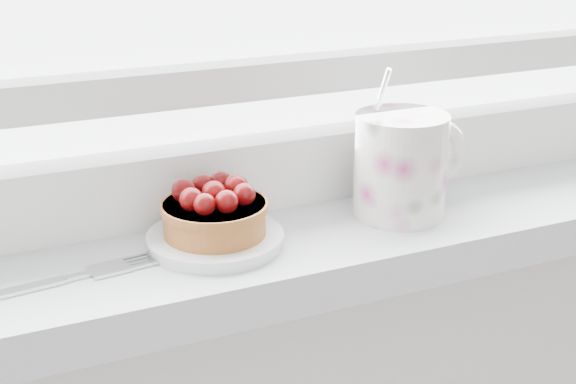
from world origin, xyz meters
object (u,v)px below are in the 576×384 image
floral_mug (403,163)px  fork (44,284)px  saucer (215,240)px  raspberry_tart (214,211)px

floral_mug → fork: 0.35m
floral_mug → fork: (-0.35, -0.01, -0.05)m
saucer → floral_mug: 0.20m
fork → floral_mug: bearing=2.3°
raspberry_tart → fork: (-0.15, -0.02, -0.03)m
saucer → floral_mug: (0.19, -0.00, 0.05)m
raspberry_tart → fork: size_ratio=0.46×
raspberry_tart → fork: bearing=-173.5°
raspberry_tart → saucer: bearing=-109.8°
raspberry_tart → floral_mug: floral_mug is taller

